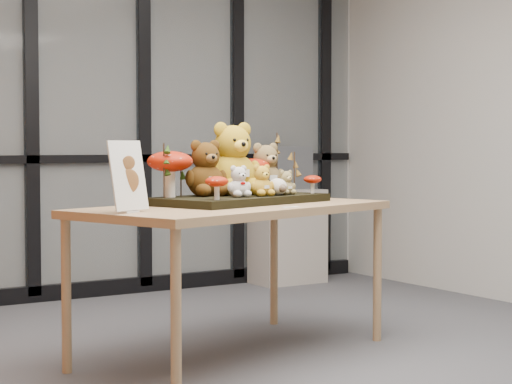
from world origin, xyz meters
TOP-DOWN VIEW (x-y plane):
  - floor at (0.00, 0.00)m, footprint 5.00×5.00m
  - room_shell at (0.00, 0.00)m, footprint 5.00×5.00m
  - glass_partition at (-0.00, 2.47)m, footprint 4.90×0.06m
  - display_table at (-0.09, 0.22)m, footprint 1.95×1.37m
  - diorama_tray at (0.02, 0.32)m, footprint 1.12×0.79m
  - bear_pooh_yellow at (0.04, 0.44)m, footprint 0.42×0.40m
  - bear_brown_medium at (-0.17, 0.39)m, footprint 0.32×0.30m
  - bear_tan_back at (0.33, 0.55)m, footprint 0.30×0.29m
  - bear_small_yellow at (0.08, 0.20)m, footprint 0.18×0.17m
  - bear_white_bow at (-0.07, 0.19)m, footprint 0.18×0.17m
  - bear_beige_small at (0.29, 0.26)m, footprint 0.14×0.14m
  - plush_cream_hedgehog at (0.20, 0.22)m, footprint 0.10×0.09m
  - mushroom_back_left at (-0.39, 0.38)m, footprint 0.25×0.25m
  - mushroom_back_right at (0.21, 0.50)m, footprint 0.20×0.20m
  - mushroom_front_left at (-0.29, 0.05)m, footprint 0.12×0.12m
  - mushroom_front_right at (0.49, 0.29)m, footprint 0.11×0.11m
  - sprig_green_far_left at (-0.47, 0.31)m, footprint 0.05×0.05m
  - sprig_green_mid_left at (-0.31, 0.42)m, footprint 0.05×0.05m
  - sprig_dry_far_right at (0.43, 0.56)m, footprint 0.05×0.05m
  - sprig_dry_mid_right at (0.47, 0.44)m, footprint 0.05×0.05m
  - sprig_green_centre at (-0.11, 0.49)m, footprint 0.05×0.05m
  - sign_holder at (-0.81, 0.01)m, footprint 0.25×0.17m
  - label_card at (0.07, -0.10)m, footprint 0.10×0.03m
  - cabinet at (1.67, 2.26)m, footprint 0.59×0.34m
  - monitor at (1.67, 2.28)m, footprint 0.51×0.05m

SIDE VIEW (x-z plane):
  - floor at x=0.00m, z-range 0.00..0.00m
  - cabinet at x=1.67m, z-range 0.00..0.78m
  - display_table at x=-0.09m, z-range 0.35..1.18m
  - label_card at x=0.07m, z-range 0.83..0.83m
  - diorama_tray at x=0.02m, z-range 0.83..0.87m
  - plush_cream_hedgehog at x=0.20m, z-range 0.87..0.98m
  - mushroom_front_right at x=0.49m, z-range 0.87..0.99m
  - mushroom_front_left at x=-0.29m, z-range 0.87..1.01m
  - bear_beige_small at x=0.29m, z-range 0.87..1.03m
  - monitor at x=1.67m, z-range 0.78..1.14m
  - bear_white_bow at x=-0.07m, z-range 0.87..1.06m
  - bear_small_yellow at x=0.08m, z-range 0.87..1.07m
  - sprig_green_centre at x=-0.11m, z-range 0.87..1.08m
  - mushroom_back_right at x=0.21m, z-range 0.87..1.10m
  - sprig_dry_mid_right at x=0.47m, z-range 0.87..1.12m
  - sign_holder at x=-0.81m, z-range 0.82..1.17m
  - sprig_green_mid_left at x=-0.31m, z-range 0.87..1.12m
  - mushroom_back_left at x=-0.39m, z-range 0.87..1.15m
  - sprig_green_far_left at x=-0.47m, z-range 0.87..1.17m
  - bear_tan_back at x=0.33m, z-range 0.87..1.20m
  - bear_brown_medium at x=-0.17m, z-range 0.87..1.22m
  - sprig_dry_far_right at x=0.43m, z-range 0.87..1.23m
  - bear_pooh_yellow at x=0.04m, z-range 0.87..1.33m
  - glass_partition at x=0.00m, z-range 0.03..2.81m
  - room_shell at x=0.00m, z-range -0.82..4.18m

